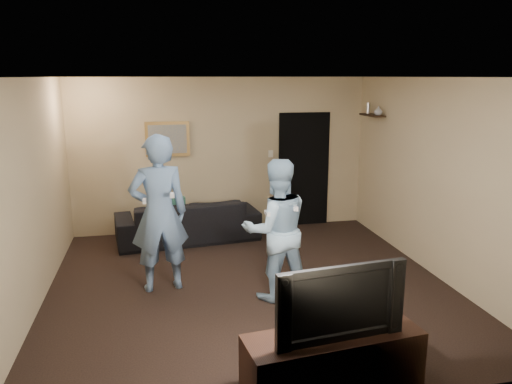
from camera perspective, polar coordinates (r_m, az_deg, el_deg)
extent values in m
plane|color=black|center=(6.50, -0.72, -10.57)|extent=(5.00, 5.00, 0.00)
cube|color=silver|center=(5.95, -0.80, 12.99)|extent=(5.00, 5.00, 0.04)
cube|color=tan|center=(8.52, -3.94, 4.23)|extent=(5.00, 0.04, 2.60)
cube|color=tan|center=(3.77, 6.49, -7.37)|extent=(5.00, 0.04, 2.60)
cube|color=tan|center=(6.15, -24.28, -0.39)|extent=(0.04, 5.00, 2.60)
cube|color=tan|center=(7.00, 19.78, 1.53)|extent=(0.04, 5.00, 2.60)
imported|color=black|center=(8.18, -7.81, -3.22)|extent=(2.35, 1.14, 0.66)
cube|color=#17463C|center=(8.12, -9.76, -2.30)|extent=(0.49, 0.19, 0.48)
cube|color=olive|center=(8.39, -10.08, 5.98)|extent=(0.72, 0.05, 0.57)
cube|color=slate|center=(8.36, -10.08, 5.96)|extent=(0.62, 0.01, 0.47)
cube|color=black|center=(8.85, 5.47, 2.57)|extent=(0.90, 0.06, 2.00)
cube|color=silver|center=(8.65, 1.69, 4.39)|extent=(0.08, 0.02, 0.12)
cube|color=black|center=(8.44, 13.15, 8.55)|extent=(0.20, 0.60, 0.03)
imported|color=#B6B6BB|center=(8.23, 13.82, 9.00)|extent=(0.17, 0.17, 0.14)
cylinder|color=silver|center=(8.59, 12.70, 9.35)|extent=(0.06, 0.06, 0.18)
cube|color=black|center=(4.50, 8.75, -18.77)|extent=(1.56, 0.66, 0.54)
imported|color=black|center=(4.21, 9.03, -11.91)|extent=(1.13, 0.28, 0.64)
imported|color=#688AB4|center=(6.20, -11.03, -2.43)|extent=(0.77, 0.56, 1.95)
cube|color=white|center=(5.94, -12.63, -1.00)|extent=(0.04, 0.14, 0.04)
cube|color=white|center=(5.92, -9.56, -0.36)|extent=(0.05, 0.09, 0.05)
imported|color=#9AC2E0|center=(5.89, 2.33, -4.35)|extent=(0.86, 0.68, 1.69)
cube|color=white|center=(5.57, 1.30, -2.43)|extent=(0.04, 0.14, 0.04)
cube|color=white|center=(5.64, 4.48, -1.85)|extent=(0.05, 0.09, 0.05)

